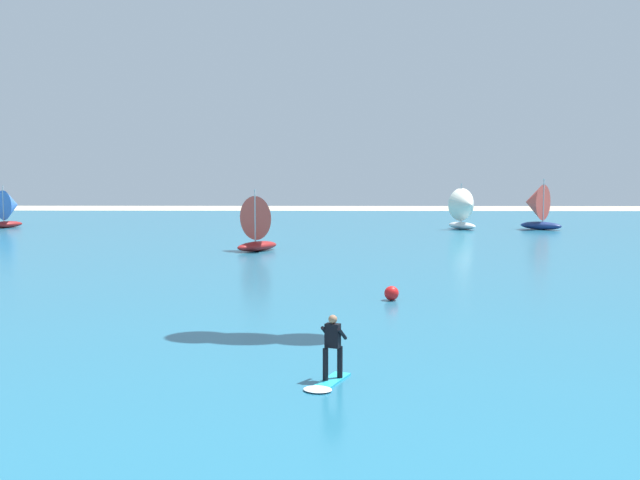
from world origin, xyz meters
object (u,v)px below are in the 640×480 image
sailboat_near_shore (536,206)px  sailboat_mid_left (10,208)px  kitesurfer (330,359)px  marker_buoy (392,293)px  sailboat_heeled_over (262,222)px  sailboat_center_horizon (466,208)px

sailboat_near_shore → sailboat_mid_left: (-47.66, 1.41, -0.29)m
sailboat_near_shore → kitesurfer: bearing=-110.2°
sailboat_near_shore → marker_buoy: (-15.69, -37.40, -1.76)m
sailboat_near_shore → sailboat_mid_left: 47.68m
kitesurfer → sailboat_mid_left: sailboat_mid_left is taller
sailboat_heeled_over → sailboat_mid_left: bearing=141.7°
kitesurfer → sailboat_near_shore: (18.15, 49.41, 1.45)m
sailboat_mid_left → kitesurfer: bearing=-59.9°
marker_buoy → sailboat_near_shore: bearing=67.2°
sailboat_near_shore → sailboat_heeled_over: size_ratio=1.11×
kitesurfer → marker_buoy: 12.26m
sailboat_mid_left → sailboat_center_horizon: bearing=-2.6°
sailboat_near_shore → sailboat_center_horizon: bearing=-175.8°
sailboat_near_shore → marker_buoy: 40.60m
sailboat_center_horizon → marker_buoy: sailboat_center_horizon is taller
kitesurfer → sailboat_near_shore: size_ratio=0.45×
kitesurfer → sailboat_center_horizon: size_ratio=0.49×
sailboat_heeled_over → sailboat_center_horizon: sailboat_center_horizon is taller
sailboat_near_shore → marker_buoy: size_ratio=7.66×
kitesurfer → sailboat_near_shore: bearing=69.8°
sailboat_heeled_over → marker_buoy: bearing=-70.0°
kitesurfer → sailboat_heeled_over: 31.45m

